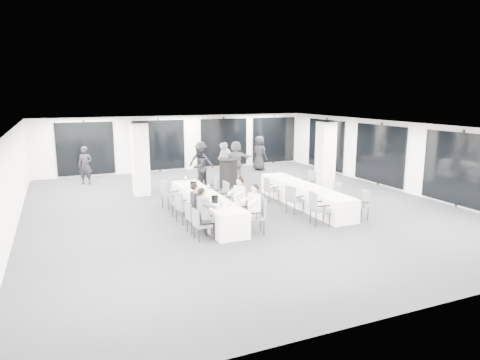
{
  "coord_description": "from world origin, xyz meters",
  "views": [
    {
      "loc": [
        -5.69,
        -13.33,
        3.89
      ],
      "look_at": [
        -0.06,
        -0.2,
        1.0
      ],
      "focal_mm": 32.0,
      "sensor_mm": 36.0,
      "label": 1
    }
  ],
  "objects_px": {
    "chair_main_right_second": "(243,207)",
    "standing_guest_h": "(321,156)",
    "chair_main_right_far": "(212,189)",
    "chair_side_left_far": "(270,188)",
    "banquet_table_side": "(304,196)",
    "standing_guest_e": "(259,151)",
    "standing_guest_g": "(85,163)",
    "standing_guest_b": "(199,165)",
    "standing_guest_d": "(225,155)",
    "chair_main_left_mid": "(183,206)",
    "chair_main_right_fourth": "(222,194)",
    "chair_main_left_far": "(168,193)",
    "banquet_table_main": "(206,206)",
    "chair_side_left_mid": "(293,198)",
    "chair_side_right_far": "(309,182)",
    "chair_side_right_near": "(362,203)",
    "standing_guest_f": "(236,157)",
    "cocktail_table": "(228,173)",
    "standing_guest_a": "(225,161)",
    "standing_guest_c": "(201,158)",
    "chair_main_right_near": "(258,213)",
    "chair_main_right_mid": "(233,201)",
    "chair_main_left_near": "(200,222)",
    "ice_bucket_near": "(215,199)",
    "ice_bucket_far": "(193,185)",
    "chair_main_left_second": "(193,216)",
    "chair_main_left_fourth": "(175,200)",
    "chair_side_right_mid": "(335,193)",
    "chair_side_left_near": "(317,207)"
  },
  "relations": [
    {
      "from": "chair_side_right_mid",
      "to": "standing_guest_f",
      "type": "height_order",
      "value": "standing_guest_f"
    },
    {
      "from": "chair_main_left_far",
      "to": "chair_side_right_mid",
      "type": "bearing_deg",
      "value": 54.17
    },
    {
      "from": "chair_side_right_near",
      "to": "standing_guest_f",
      "type": "xyz_separation_m",
      "value": [
        -0.98,
        7.95,
        0.46
      ]
    },
    {
      "from": "banquet_table_main",
      "to": "standing_guest_d",
      "type": "bearing_deg",
      "value": 64.13
    },
    {
      "from": "chair_main_left_mid",
      "to": "chair_main_right_far",
      "type": "distance_m",
      "value": 2.62
    },
    {
      "from": "chair_side_left_far",
      "to": "standing_guest_d",
      "type": "height_order",
      "value": "standing_guest_d"
    },
    {
      "from": "chair_main_left_mid",
      "to": "chair_main_left_far",
      "type": "relative_size",
      "value": 0.97
    },
    {
      "from": "chair_side_right_near",
      "to": "standing_guest_c",
      "type": "bearing_deg",
      "value": 27.4
    },
    {
      "from": "chair_side_left_near",
      "to": "chair_side_right_mid",
      "type": "height_order",
      "value": "chair_side_left_near"
    },
    {
      "from": "chair_side_left_mid",
      "to": "chair_main_left_second",
      "type": "bearing_deg",
      "value": -93.42
    },
    {
      "from": "banquet_table_side",
      "to": "standing_guest_c",
      "type": "relative_size",
      "value": 2.52
    },
    {
      "from": "chair_main_right_second",
      "to": "chair_side_right_mid",
      "type": "xyz_separation_m",
      "value": [
        3.65,
        0.4,
        -0.0
      ]
    },
    {
      "from": "standing_guest_b",
      "to": "standing_guest_d",
      "type": "xyz_separation_m",
      "value": [
        2.22,
        2.67,
        -0.09
      ]
    },
    {
      "from": "chair_main_right_far",
      "to": "chair_side_left_far",
      "type": "relative_size",
      "value": 1.04
    },
    {
      "from": "chair_main_left_fourth",
      "to": "standing_guest_f",
      "type": "xyz_separation_m",
      "value": [
        4.32,
        5.24,
        0.48
      ]
    },
    {
      "from": "banquet_table_side",
      "to": "chair_main_right_second",
      "type": "distance_m",
      "value": 3.01
    },
    {
      "from": "chair_side_right_far",
      "to": "chair_side_right_near",
      "type": "bearing_deg",
      "value": 178.41
    },
    {
      "from": "chair_main_right_far",
      "to": "standing_guest_c",
      "type": "distance_m",
      "value": 4.39
    },
    {
      "from": "chair_main_right_fourth",
      "to": "ice_bucket_far",
      "type": "height_order",
      "value": "ice_bucket_far"
    },
    {
      "from": "standing_guest_a",
      "to": "standing_guest_f",
      "type": "relative_size",
      "value": 1.05
    },
    {
      "from": "chair_main_left_near",
      "to": "ice_bucket_near",
      "type": "distance_m",
      "value": 1.24
    },
    {
      "from": "chair_side_left_mid",
      "to": "chair_main_right_fourth",
      "type": "bearing_deg",
      "value": -138.11
    },
    {
      "from": "chair_side_right_mid",
      "to": "chair_main_right_second",
      "type": "bearing_deg",
      "value": 93.93
    },
    {
      "from": "chair_main_left_far",
      "to": "standing_guest_e",
      "type": "bearing_deg",
      "value": 118.57
    },
    {
      "from": "chair_main_right_far",
      "to": "standing_guest_d",
      "type": "relative_size",
      "value": 0.53
    },
    {
      "from": "chair_main_left_second",
      "to": "standing_guest_a",
      "type": "height_order",
      "value": "standing_guest_a"
    },
    {
      "from": "chair_main_left_mid",
      "to": "chair_main_right_fourth",
      "type": "distance_m",
      "value": 1.94
    },
    {
      "from": "chair_main_left_mid",
      "to": "standing_guest_h",
      "type": "distance_m",
      "value": 10.08
    },
    {
      "from": "chair_side_right_far",
      "to": "chair_main_right_mid",
      "type": "bearing_deg",
      "value": 108.32
    },
    {
      "from": "chair_main_right_near",
      "to": "chair_main_right_mid",
      "type": "distance_m",
      "value": 1.85
    },
    {
      "from": "standing_guest_h",
      "to": "standing_guest_d",
      "type": "bearing_deg",
      "value": 58.36
    },
    {
      "from": "banquet_table_main",
      "to": "chair_side_right_far",
      "type": "relative_size",
      "value": 4.93
    },
    {
      "from": "chair_main_right_second",
      "to": "standing_guest_h",
      "type": "distance_m",
      "value": 9.2
    },
    {
      "from": "standing_guest_e",
      "to": "chair_main_right_second",
      "type": "bearing_deg",
      "value": 128.13
    },
    {
      "from": "banquet_table_side",
      "to": "chair_main_right_far",
      "type": "height_order",
      "value": "chair_main_right_far"
    },
    {
      "from": "banquet_table_main",
      "to": "chair_main_left_fourth",
      "type": "xyz_separation_m",
      "value": [
        -0.83,
        0.6,
        0.13
      ]
    },
    {
      "from": "banquet_table_side",
      "to": "cocktail_table",
      "type": "bearing_deg",
      "value": 108.55
    },
    {
      "from": "banquet_table_main",
      "to": "chair_side_left_mid",
      "type": "distance_m",
      "value": 2.9
    },
    {
      "from": "standing_guest_e",
      "to": "standing_guest_g",
      "type": "distance_m",
      "value": 8.48
    },
    {
      "from": "chair_main_left_mid",
      "to": "standing_guest_f",
      "type": "xyz_separation_m",
      "value": [
        4.33,
        6.15,
        0.43
      ]
    },
    {
      "from": "banquet_table_side",
      "to": "standing_guest_b",
      "type": "xyz_separation_m",
      "value": [
        -2.41,
        4.49,
        0.58
      ]
    },
    {
      "from": "chair_side_left_far",
      "to": "standing_guest_f",
      "type": "bearing_deg",
      "value": 172.24
    },
    {
      "from": "banquet_table_side",
      "to": "ice_bucket_near",
      "type": "relative_size",
      "value": 21.51
    },
    {
      "from": "chair_main_right_second",
      "to": "chair_main_right_near",
      "type": "bearing_deg",
      "value": 179.53
    },
    {
      "from": "chair_main_left_mid",
      "to": "standing_guest_c",
      "type": "xyz_separation_m",
      "value": [
        2.63,
        6.27,
        0.44
      ]
    },
    {
      "from": "chair_main_right_fourth",
      "to": "standing_guest_c",
      "type": "distance_m",
      "value": 5.39
    },
    {
      "from": "standing_guest_a",
      "to": "standing_guest_d",
      "type": "xyz_separation_m",
      "value": [
        1.02,
        2.55,
        -0.16
      ]
    },
    {
      "from": "chair_main_right_second",
      "to": "chair_main_left_near",
      "type": "bearing_deg",
      "value": 118.23
    },
    {
      "from": "chair_main_left_far",
      "to": "chair_main_left_fourth",
      "type": "bearing_deg",
      "value": -13.03
    },
    {
      "from": "chair_side_right_far",
      "to": "ice_bucket_near",
      "type": "bearing_deg",
      "value": 113.49
    }
  ]
}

